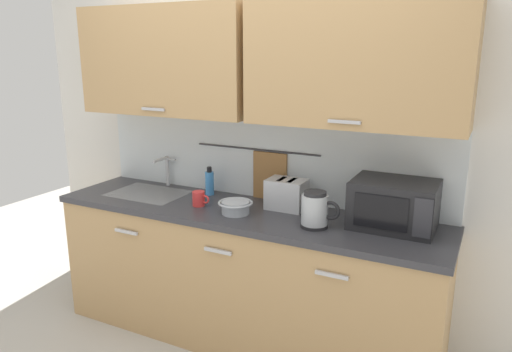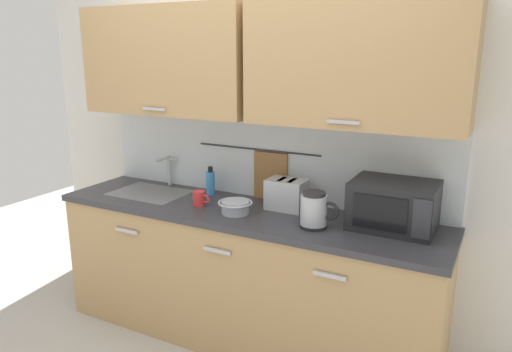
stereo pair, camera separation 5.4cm
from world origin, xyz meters
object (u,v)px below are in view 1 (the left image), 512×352
(mug_near_sink, at_px, (199,199))
(toaster, at_px, (286,194))
(electric_kettle, at_px, (315,210))
(dish_soap_bottle, at_px, (210,182))
(microwave, at_px, (394,204))
(mixing_bowl, at_px, (235,207))

(mug_near_sink, height_order, toaster, toaster)
(mug_near_sink, relative_size, toaster, 0.47)
(electric_kettle, xyz_separation_m, toaster, (-0.28, 0.23, -0.01))
(electric_kettle, xyz_separation_m, dish_soap_bottle, (-0.87, 0.28, -0.01))
(microwave, height_order, toaster, microwave)
(dish_soap_bottle, distance_m, toaster, 0.60)
(microwave, height_order, dish_soap_bottle, microwave)
(dish_soap_bottle, relative_size, mug_near_sink, 1.63)
(microwave, distance_m, mug_near_sink, 1.20)
(electric_kettle, bearing_deg, toaster, 140.12)
(dish_soap_bottle, xyz_separation_m, mug_near_sink, (0.07, -0.25, -0.04))
(mixing_bowl, bearing_deg, toaster, 43.80)
(mixing_bowl, bearing_deg, electric_kettle, -0.12)
(mug_near_sink, bearing_deg, dish_soap_bottle, 106.65)
(toaster, bearing_deg, mixing_bowl, -136.20)
(mixing_bowl, distance_m, toaster, 0.34)
(microwave, height_order, mug_near_sink, microwave)
(mixing_bowl, bearing_deg, microwave, 12.11)
(mixing_bowl, bearing_deg, mug_near_sink, 174.25)
(mug_near_sink, xyz_separation_m, mixing_bowl, (0.28, -0.03, -0.00))
(microwave, xyz_separation_m, mug_near_sink, (-1.19, -0.17, -0.09))
(mug_near_sink, bearing_deg, toaster, 20.99)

